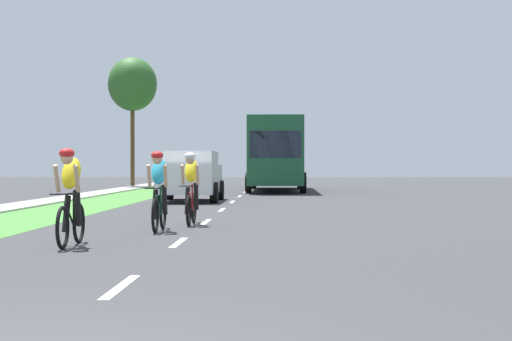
{
  "coord_description": "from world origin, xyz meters",
  "views": [
    {
      "loc": [
        1.74,
        -5.34,
        1.32
      ],
      "look_at": [
        0.89,
        22.27,
        1.12
      ],
      "focal_mm": 58.81,
      "sensor_mm": 36.0,
      "label": 1
    }
  ],
  "objects_px": {
    "cyclist_lead": "(70,196)",
    "street_tree_far": "(132,85)",
    "bus_dark_green": "(276,151)",
    "suv_white": "(191,175)",
    "cyclist_trailing": "(159,190)",
    "cyclist_distant": "(191,188)"
  },
  "relations": [
    {
      "from": "cyclist_trailing",
      "to": "cyclist_lead",
      "type": "bearing_deg",
      "value": -107.26
    },
    {
      "from": "cyclist_trailing",
      "to": "street_tree_far",
      "type": "xyz_separation_m",
      "value": [
        -6.28,
        32.14,
        5.15
      ]
    },
    {
      "from": "cyclist_lead",
      "to": "suv_white",
      "type": "relative_size",
      "value": 0.37
    },
    {
      "from": "suv_white",
      "to": "bus_dark_green",
      "type": "xyz_separation_m",
      "value": [
        2.97,
        12.17,
        1.03
      ]
    },
    {
      "from": "cyclist_lead",
      "to": "bus_dark_green",
      "type": "bearing_deg",
      "value": 83.78
    },
    {
      "from": "cyclist_lead",
      "to": "cyclist_distant",
      "type": "distance_m",
      "value": 5.1
    },
    {
      "from": "cyclist_lead",
      "to": "street_tree_far",
      "type": "relative_size",
      "value": 0.23
    },
    {
      "from": "suv_white",
      "to": "street_tree_far",
      "type": "bearing_deg",
      "value": 106.2
    },
    {
      "from": "cyclist_distant",
      "to": "street_tree_far",
      "type": "relative_size",
      "value": 0.23
    },
    {
      "from": "cyclist_lead",
      "to": "suv_white",
      "type": "xyz_separation_m",
      "value": [
        0.15,
        16.46,
        0.14
      ]
    },
    {
      "from": "cyclist_trailing",
      "to": "cyclist_distant",
      "type": "height_order",
      "value": "same"
    },
    {
      "from": "cyclist_lead",
      "to": "street_tree_far",
      "type": "height_order",
      "value": "street_tree_far"
    },
    {
      "from": "suv_white",
      "to": "bus_dark_green",
      "type": "distance_m",
      "value": 12.57
    },
    {
      "from": "cyclist_lead",
      "to": "cyclist_distant",
      "type": "height_order",
      "value": "same"
    },
    {
      "from": "cyclist_lead",
      "to": "bus_dark_green",
      "type": "height_order",
      "value": "bus_dark_green"
    },
    {
      "from": "cyclist_trailing",
      "to": "street_tree_far",
      "type": "distance_m",
      "value": 33.15
    },
    {
      "from": "cyclist_lead",
      "to": "suv_white",
      "type": "bearing_deg",
      "value": 89.48
    },
    {
      "from": "cyclist_distant",
      "to": "suv_white",
      "type": "xyz_separation_m",
      "value": [
        -1.27,
        11.56,
        0.14
      ]
    },
    {
      "from": "cyclist_lead",
      "to": "street_tree_far",
      "type": "bearing_deg",
      "value": 98.57
    },
    {
      "from": "bus_dark_green",
      "to": "cyclist_distant",
      "type": "bearing_deg",
      "value": -94.11
    },
    {
      "from": "cyclist_trailing",
      "to": "cyclist_distant",
      "type": "bearing_deg",
      "value": 75.91
    },
    {
      "from": "cyclist_trailing",
      "to": "street_tree_far",
      "type": "relative_size",
      "value": 0.23
    }
  ]
}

